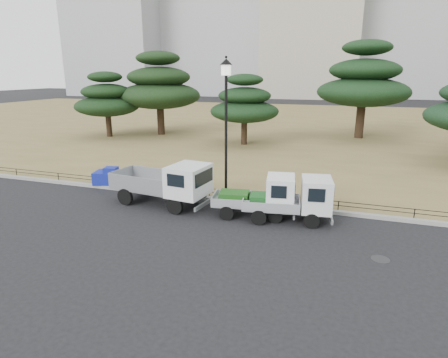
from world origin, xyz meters
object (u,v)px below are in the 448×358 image
(truck_large, at_px, (166,182))
(truck_kei_front, at_px, (260,196))
(truck_kei_rear, at_px, (294,199))
(street_lamp, at_px, (226,106))
(tarp_pile, at_px, (109,177))

(truck_large, xyz_separation_m, truck_kei_front, (4.43, -0.03, -0.22))
(truck_kei_rear, xyz_separation_m, street_lamp, (-3.47, 1.64, 3.53))
(truck_kei_front, height_order, tarp_pile, truck_kei_front)
(truck_kei_rear, bearing_deg, street_lamp, 145.65)
(truck_kei_front, bearing_deg, truck_large, 170.64)
(truck_kei_front, bearing_deg, street_lamp, 133.24)
(truck_kei_front, height_order, truck_kei_rear, truck_kei_rear)
(truck_large, distance_m, truck_kei_rear, 5.86)
(street_lamp, bearing_deg, truck_kei_front, -37.79)
(truck_large, height_order, truck_kei_rear, truck_large)
(street_lamp, relative_size, tarp_pile, 3.90)
(truck_kei_front, distance_m, truck_kei_rear, 1.43)
(truck_kei_front, relative_size, tarp_pile, 2.19)
(truck_kei_rear, bearing_deg, truck_large, 170.11)
(truck_kei_front, xyz_separation_m, truck_kei_rear, (1.42, -0.05, 0.03))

